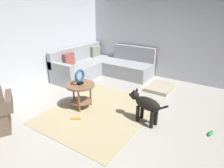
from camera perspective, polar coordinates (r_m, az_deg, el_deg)
The scene contains 11 objects.
ground_plane at distance 3.68m, azimuth 4.06°, elevation -12.91°, with size 6.00×6.00×0.10m, color #B7B2A8.
wall_back at distance 5.16m, azimuth -25.88°, elevation 12.14°, with size 6.00×0.12×2.70m, color silver.
wall_right at distance 5.81m, azimuth 19.35°, elevation 14.01°, with size 0.12×6.00×2.70m, color silver.
area_rug at distance 4.08m, azimuth -3.52°, elevation -8.15°, with size 2.30×1.90×0.01m, color tan.
sectional_couch at distance 6.05m, azimuth -3.29°, elevation 5.17°, with size 2.20×2.25×0.88m.
side_table at distance 4.12m, azimuth -9.24°, elevation -1.65°, with size 0.60×0.60×0.54m.
torus_sculpture at distance 4.01m, azimuth -9.50°, elevation 2.20°, with size 0.28×0.08×0.33m.
dog_bed_mat at distance 5.27m, azimuth 13.99°, elevation -0.96°, with size 0.80×0.60×0.09m, color #B2A38E.
dog at distance 3.62m, azimuth 9.86°, elevation -5.92°, with size 0.32×0.84×0.63m.
dog_toy_rope at distance 3.88m, azimuth -10.61°, elevation -9.94°, with size 0.05×0.05×0.19m, color orange.
dog_toy_bone at distance 3.82m, azimuth 27.10°, elevation -12.77°, with size 0.18×0.06×0.06m, color green.
Camera 1 is at (-2.65, -1.43, 2.08)m, focal length 30.98 mm.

